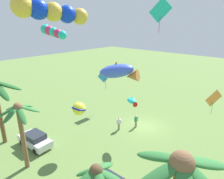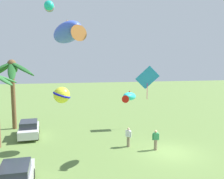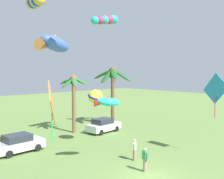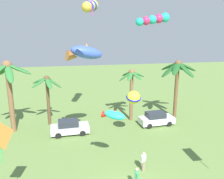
{
  "view_description": "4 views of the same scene",
  "coord_description": "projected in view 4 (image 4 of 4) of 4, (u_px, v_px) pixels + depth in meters",
  "views": [
    {
      "loc": [
        -11.7,
        18.99,
        12.27
      ],
      "look_at": [
        0.38,
        5.66,
        6.16
      ],
      "focal_mm": 31.99,
      "sensor_mm": 36.0,
      "label": 1
    },
    {
      "loc": [
        -16.77,
        7.87,
        7.03
      ],
      "look_at": [
        -0.78,
        4.7,
        5.07
      ],
      "focal_mm": 39.06,
      "sensor_mm": 36.0,
      "label": 2
    },
    {
      "loc": [
        -12.44,
        -9.91,
        6.64
      ],
      "look_at": [
        0.91,
        4.23,
        5.25
      ],
      "focal_mm": 42.22,
      "sensor_mm": 36.0,
      "label": 3
    },
    {
      "loc": [
        -3.47,
        -12.2,
        10.41
      ],
      "look_at": [
        -0.19,
        4.82,
        6.04
      ],
      "focal_mm": 37.23,
      "sensor_mm": 36.0,
      "label": 4
    }
  ],
  "objects": [
    {
      "name": "palm_tree_1",
      "position": [
        47.0,
        88.0,
        25.63
      ],
      "size": [
        3.37,
        3.64,
        5.71
      ],
      "color": "brown",
      "rests_on": "ground"
    },
    {
      "name": "parked_car_1",
      "position": [
        156.0,
        119.0,
        26.35
      ],
      "size": [
        4.02,
        1.99,
        1.51
      ],
      "color": "silver",
      "rests_on": "ground"
    },
    {
      "name": "palm_tree_3",
      "position": [
        8.0,
        79.0,
        23.49
      ],
      "size": [
        4.67,
        4.55,
        7.6
      ],
      "color": "brown",
      "rests_on": "ground"
    },
    {
      "name": "spectator_1",
      "position": [
        144.0,
        161.0,
        17.62
      ],
      "size": [
        0.43,
        0.43,
        1.59
      ],
      "color": "gray",
      "rests_on": "ground"
    },
    {
      "name": "kite_tube_6",
      "position": [
        90.0,
        6.0,
        23.28
      ],
      "size": [
        2.0,
        4.21,
        1.54
      ],
      "color": "gold"
    },
    {
      "name": "kite_fish_1",
      "position": [
        85.0,
        53.0,
        19.5
      ],
      "size": [
        3.54,
        2.35,
        1.63
      ],
      "color": "blue"
    },
    {
      "name": "parked_car_0",
      "position": [
        70.0,
        127.0,
        24.0
      ],
      "size": [
        3.96,
        1.86,
        1.51
      ],
      "color": "#BCBCC1",
      "rests_on": "ground"
    },
    {
      "name": "kite_tube_7",
      "position": [
        154.0,
        19.0,
        21.32
      ],
      "size": [
        3.27,
        0.91,
        1.23
      ],
      "color": "#1DC1A7"
    },
    {
      "name": "palm_tree_2",
      "position": [
        178.0,
        73.0,
        27.48
      ],
      "size": [
        4.78,
        4.64,
        7.13
      ],
      "color": "brown",
      "rests_on": "ground"
    },
    {
      "name": "spectator_0",
      "position": [
        137.0,
        178.0,
        15.58
      ],
      "size": [
        0.3,
        0.54,
        1.59
      ],
      "color": "gray",
      "rests_on": "ground"
    },
    {
      "name": "palm_tree_0",
      "position": [
        132.0,
        82.0,
        26.94
      ],
      "size": [
        3.24,
        3.28,
        6.19
      ],
      "color": "brown",
      "rests_on": "ground"
    },
    {
      "name": "kite_ball_4",
      "position": [
        134.0,
        97.0,
        21.88
      ],
      "size": [
        1.5,
        1.47,
        1.28
      ],
      "color": "yellow"
    },
    {
      "name": "kite_fish_2",
      "position": [
        113.0,
        115.0,
        16.85
      ],
      "size": [
        1.9,
        1.56,
        0.81
      ],
      "color": "#29D8D3"
    }
  ]
}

